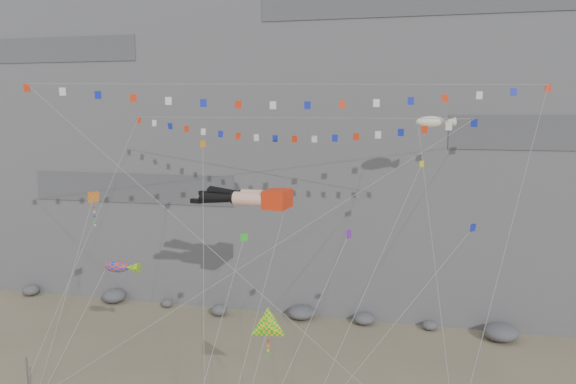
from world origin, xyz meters
name	(u,v)px	position (x,y,z in m)	size (l,w,h in m)	color
cliff	(329,66)	(0.00, 32.00, 25.00)	(80.00, 28.00, 50.00)	slate
talus_boulders	(301,313)	(0.00, 17.00, 0.60)	(60.00, 3.00, 1.20)	#5B5B60
legs_kite	(251,198)	(-1.61, 6.11, 13.41)	(7.81, 16.25, 19.68)	red
flag_banner_upper	(284,118)	(-0.03, 10.28, 19.26)	(29.33, 17.21, 28.34)	red
flag_banner_lower	(290,85)	(1.55, 5.61, 21.68)	(35.70, 13.42, 25.92)	red
harlequin_kite	(93,198)	(-11.71, 1.21, 13.75)	(3.53, 5.08, 14.80)	red
fish_windsock	(117,267)	(-10.52, 1.90, 8.64)	(5.01, 6.19, 10.74)	#E73E0B
delta_kite	(268,327)	(1.82, -1.70, 6.60)	(2.51, 7.52, 9.64)	yellow
blimp_windsock	(430,123)	(11.33, 12.02, 18.92)	(3.92, 15.05, 23.63)	#EBE6C2
small_kite_a	(203,149)	(-5.77, 7.14, 16.93)	(6.07, 14.91, 23.03)	orange
small_kite_b	(348,236)	(6.07, 3.33, 11.45)	(5.15, 10.03, 15.52)	#701CA6
small_kite_c	(243,241)	(-1.09, 2.54, 10.95)	(1.12, 11.39, 15.45)	green
small_kite_d	(419,171)	(10.57, 9.08, 15.41)	(7.48, 17.10, 23.87)	yellow
small_kite_e	(469,232)	(13.74, 1.76, 12.48)	(10.99, 7.54, 17.77)	#1424B1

